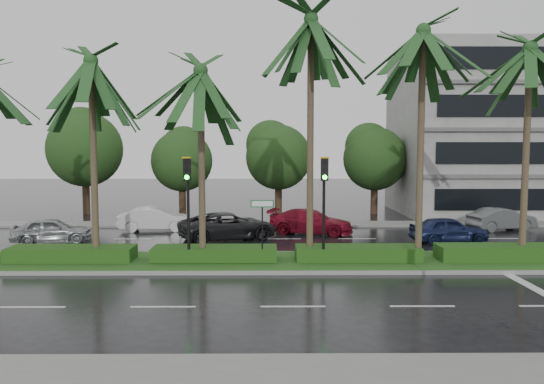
{
  "coord_description": "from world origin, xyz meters",
  "views": [
    {
      "loc": [
        -0.77,
        -20.94,
        4.92
      ],
      "look_at": [
        -0.59,
        1.5,
        2.99
      ],
      "focal_mm": 35.0,
      "sensor_mm": 36.0,
      "label": 1
    }
  ],
  "objects_px": {
    "car_silver": "(51,230)",
    "street_sign": "(262,215)",
    "car_white": "(155,219)",
    "car_darkgrey": "(229,226)",
    "car_blue": "(449,230)",
    "car_grey": "(502,219)",
    "car_red": "(311,222)",
    "signal_median_left": "(188,194)"
  },
  "relations": [
    {
      "from": "car_silver",
      "to": "street_sign",
      "type": "bearing_deg",
      "value": -132.68
    },
    {
      "from": "car_white",
      "to": "car_darkgrey",
      "type": "height_order",
      "value": "car_darkgrey"
    },
    {
      "from": "street_sign",
      "to": "car_blue",
      "type": "relative_size",
      "value": 0.66
    },
    {
      "from": "car_white",
      "to": "car_grey",
      "type": "relative_size",
      "value": 1.04
    },
    {
      "from": "car_red",
      "to": "car_blue",
      "type": "height_order",
      "value": "car_red"
    },
    {
      "from": "street_sign",
      "to": "car_red",
      "type": "height_order",
      "value": "street_sign"
    },
    {
      "from": "street_sign",
      "to": "car_grey",
      "type": "relative_size",
      "value": 0.65
    },
    {
      "from": "signal_median_left",
      "to": "car_silver",
      "type": "bearing_deg",
      "value": 144.25
    },
    {
      "from": "car_white",
      "to": "car_red",
      "type": "xyz_separation_m",
      "value": [
        9.0,
        -1.12,
        -0.0
      ]
    },
    {
      "from": "signal_median_left",
      "to": "car_darkgrey",
      "type": "distance_m",
      "value": 7.02
    },
    {
      "from": "car_silver",
      "to": "car_grey",
      "type": "bearing_deg",
      "value": -96.99
    },
    {
      "from": "car_white",
      "to": "car_red",
      "type": "bearing_deg",
      "value": -103.52
    },
    {
      "from": "signal_median_left",
      "to": "car_blue",
      "type": "xyz_separation_m",
      "value": [
        12.5,
        5.57,
        -2.33
      ]
    },
    {
      "from": "car_silver",
      "to": "car_grey",
      "type": "xyz_separation_m",
      "value": [
        24.85,
        3.91,
        0.01
      ]
    },
    {
      "from": "signal_median_left",
      "to": "car_blue",
      "type": "relative_size",
      "value": 1.11
    },
    {
      "from": "car_darkgrey",
      "to": "car_grey",
      "type": "bearing_deg",
      "value": -102.43
    },
    {
      "from": "street_sign",
      "to": "car_white",
      "type": "height_order",
      "value": "street_sign"
    },
    {
      "from": "car_darkgrey",
      "to": "car_grey",
      "type": "xyz_separation_m",
      "value": [
        15.85,
        3.02,
        -0.06
      ]
    },
    {
      "from": "car_red",
      "to": "signal_median_left",
      "type": "bearing_deg",
      "value": 162.29
    },
    {
      "from": "car_silver",
      "to": "car_grey",
      "type": "relative_size",
      "value": 0.96
    },
    {
      "from": "street_sign",
      "to": "car_red",
      "type": "bearing_deg",
      "value": 72.07
    },
    {
      "from": "street_sign",
      "to": "car_blue",
      "type": "distance_m",
      "value": 11.02
    },
    {
      "from": "car_silver",
      "to": "car_white",
      "type": "xyz_separation_m",
      "value": [
        4.5,
        3.83,
        0.04
      ]
    },
    {
      "from": "car_red",
      "to": "car_blue",
      "type": "bearing_deg",
      "value": -95.85
    },
    {
      "from": "car_silver",
      "to": "car_red",
      "type": "xyz_separation_m",
      "value": [
        13.5,
        2.71,
        0.03
      ]
    },
    {
      "from": "car_silver",
      "to": "car_blue",
      "type": "xyz_separation_m",
      "value": [
        20.35,
        -0.09,
        0.01
      ]
    },
    {
      "from": "street_sign",
      "to": "car_silver",
      "type": "bearing_deg",
      "value": 153.25
    },
    {
      "from": "car_darkgrey",
      "to": "car_silver",
      "type": "bearing_deg",
      "value": 72.47
    },
    {
      "from": "car_white",
      "to": "car_blue",
      "type": "distance_m",
      "value": 16.33
    },
    {
      "from": "signal_median_left",
      "to": "car_white",
      "type": "distance_m",
      "value": 10.32
    },
    {
      "from": "car_darkgrey",
      "to": "car_blue",
      "type": "height_order",
      "value": "car_darkgrey"
    },
    {
      "from": "car_red",
      "to": "car_blue",
      "type": "distance_m",
      "value": 7.4
    },
    {
      "from": "street_sign",
      "to": "car_white",
      "type": "xyz_separation_m",
      "value": [
        -6.35,
        9.3,
        -1.43
      ]
    },
    {
      "from": "signal_median_left",
      "to": "car_darkgrey",
      "type": "height_order",
      "value": "signal_median_left"
    },
    {
      "from": "car_red",
      "to": "car_grey",
      "type": "bearing_deg",
      "value": -67.63
    },
    {
      "from": "car_darkgrey",
      "to": "car_red",
      "type": "bearing_deg",
      "value": -91.27
    },
    {
      "from": "car_darkgrey",
      "to": "car_grey",
      "type": "distance_m",
      "value": 16.14
    },
    {
      "from": "street_sign",
      "to": "car_red",
      "type": "distance_m",
      "value": 8.71
    },
    {
      "from": "street_sign",
      "to": "car_white",
      "type": "relative_size",
      "value": 0.62
    },
    {
      "from": "car_silver",
      "to": "car_red",
      "type": "height_order",
      "value": "car_red"
    },
    {
      "from": "car_silver",
      "to": "car_darkgrey",
      "type": "distance_m",
      "value": 9.04
    },
    {
      "from": "car_white",
      "to": "car_red",
      "type": "height_order",
      "value": "car_white"
    }
  ]
}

